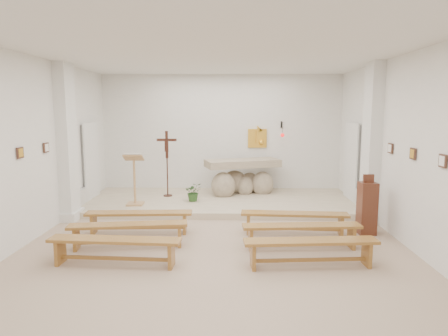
{
  "coord_description": "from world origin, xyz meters",
  "views": [
    {
      "loc": [
        0.31,
        -6.79,
        2.48
      ],
      "look_at": [
        0.14,
        1.6,
        1.25
      ],
      "focal_mm": 32.0,
      "sensor_mm": 36.0,
      "label": 1
    }
  ],
  "objects_px": {
    "lectern": "(134,179)",
    "bench_left_front": "(139,217)",
    "crucifix_stand": "(167,159)",
    "altar": "(242,179)",
    "bench_right_second": "(301,231)",
    "bench_right_third": "(311,247)",
    "bench_left_second": "(128,230)",
    "donation_pedestal": "(367,208)",
    "bench_right_front": "(294,218)",
    "bench_left_third": "(115,245)"
  },
  "relations": [
    {
      "from": "lectern",
      "to": "bench_left_front",
      "type": "bearing_deg",
      "value": -76.64
    },
    {
      "from": "crucifix_stand",
      "to": "altar",
      "type": "bearing_deg",
      "value": 15.43
    },
    {
      "from": "bench_right_second",
      "to": "bench_right_third",
      "type": "height_order",
      "value": "same"
    },
    {
      "from": "bench_left_second",
      "to": "crucifix_stand",
      "type": "bearing_deg",
      "value": 80.53
    },
    {
      "from": "lectern",
      "to": "donation_pedestal",
      "type": "bearing_deg",
      "value": -21.72
    },
    {
      "from": "bench_right_second",
      "to": "bench_left_second",
      "type": "bearing_deg",
      "value": 176.02
    },
    {
      "from": "bench_right_front",
      "to": "bench_right_second",
      "type": "bearing_deg",
      "value": -86.02
    },
    {
      "from": "bench_right_front",
      "to": "bench_left_third",
      "type": "bearing_deg",
      "value": -147.76
    },
    {
      "from": "bench_left_front",
      "to": "bench_right_third",
      "type": "height_order",
      "value": "same"
    },
    {
      "from": "crucifix_stand",
      "to": "bench_right_third",
      "type": "bearing_deg",
      "value": -51.93
    },
    {
      "from": "lectern",
      "to": "bench_right_third",
      "type": "bearing_deg",
      "value": -46.68
    },
    {
      "from": "lectern",
      "to": "bench_right_front",
      "type": "distance_m",
      "value": 4.11
    },
    {
      "from": "bench_right_front",
      "to": "bench_right_third",
      "type": "relative_size",
      "value": 1.0
    },
    {
      "from": "lectern",
      "to": "bench_right_second",
      "type": "height_order",
      "value": "lectern"
    },
    {
      "from": "crucifix_stand",
      "to": "bench_right_third",
      "type": "height_order",
      "value": "crucifix_stand"
    },
    {
      "from": "bench_left_third",
      "to": "bench_right_third",
      "type": "relative_size",
      "value": 1.0
    },
    {
      "from": "altar",
      "to": "bench_left_third",
      "type": "bearing_deg",
      "value": -131.08
    },
    {
      "from": "altar",
      "to": "bench_left_front",
      "type": "height_order",
      "value": "altar"
    },
    {
      "from": "altar",
      "to": "bench_right_front",
      "type": "bearing_deg",
      "value": -90.8
    },
    {
      "from": "bench_left_second",
      "to": "bench_right_third",
      "type": "distance_m",
      "value": 3.23
    },
    {
      "from": "altar",
      "to": "bench_left_second",
      "type": "relative_size",
      "value": 1.02
    },
    {
      "from": "bench_right_front",
      "to": "bench_left_front",
      "type": "bearing_deg",
      "value": -176.02
    },
    {
      "from": "crucifix_stand",
      "to": "bench_left_front",
      "type": "relative_size",
      "value": 0.83
    },
    {
      "from": "bench_left_second",
      "to": "bench_right_second",
      "type": "bearing_deg",
      "value": -7.69
    },
    {
      "from": "bench_left_second",
      "to": "bench_left_third",
      "type": "xyz_separation_m",
      "value": [
        -0.0,
        -0.84,
        0.0
      ]
    },
    {
      "from": "bench_left_front",
      "to": "bench_right_third",
      "type": "bearing_deg",
      "value": -31.34
    },
    {
      "from": "bench_left_second",
      "to": "bench_left_third",
      "type": "relative_size",
      "value": 1.0
    },
    {
      "from": "lectern",
      "to": "donation_pedestal",
      "type": "height_order",
      "value": "lectern"
    },
    {
      "from": "bench_right_second",
      "to": "altar",
      "type": "bearing_deg",
      "value": 99.55
    },
    {
      "from": "altar",
      "to": "donation_pedestal",
      "type": "distance_m",
      "value": 4.0
    },
    {
      "from": "altar",
      "to": "bench_right_third",
      "type": "bearing_deg",
      "value": -96.35
    },
    {
      "from": "lectern",
      "to": "bench_right_second",
      "type": "bearing_deg",
      "value": -39.0
    },
    {
      "from": "crucifix_stand",
      "to": "donation_pedestal",
      "type": "relative_size",
      "value": 1.46
    },
    {
      "from": "altar",
      "to": "bench_left_second",
      "type": "distance_m",
      "value": 4.61
    },
    {
      "from": "donation_pedestal",
      "to": "bench_left_third",
      "type": "relative_size",
      "value": 0.57
    },
    {
      "from": "bench_left_front",
      "to": "bench_left_third",
      "type": "bearing_deg",
      "value": -93.08
    },
    {
      "from": "bench_right_third",
      "to": "bench_left_third",
      "type": "bearing_deg",
      "value": 175.73
    },
    {
      "from": "bench_right_front",
      "to": "bench_right_second",
      "type": "xyz_separation_m",
      "value": [
        0.0,
        -0.84,
        0.0
      ]
    },
    {
      "from": "crucifix_stand",
      "to": "lectern",
      "type": "bearing_deg",
      "value": -117.52
    },
    {
      "from": "bench_right_second",
      "to": "bench_right_third",
      "type": "xyz_separation_m",
      "value": [
        0.0,
        -0.84,
        0.0
      ]
    },
    {
      "from": "bench_right_second",
      "to": "bench_left_third",
      "type": "xyz_separation_m",
      "value": [
        -3.12,
        -0.84,
        0.0
      ]
    },
    {
      "from": "bench_left_third",
      "to": "bench_right_third",
      "type": "distance_m",
      "value": 3.12
    },
    {
      "from": "bench_left_front",
      "to": "bench_right_second",
      "type": "xyz_separation_m",
      "value": [
        3.12,
        -0.84,
        0.0
      ]
    },
    {
      "from": "crucifix_stand",
      "to": "bench_left_third",
      "type": "xyz_separation_m",
      "value": [
        -0.11,
        -4.53,
        -0.84
      ]
    },
    {
      "from": "bench_left_second",
      "to": "bench_right_third",
      "type": "xyz_separation_m",
      "value": [
        3.12,
        -0.84,
        0.0
      ]
    },
    {
      "from": "altar",
      "to": "donation_pedestal",
      "type": "relative_size",
      "value": 1.79
    },
    {
      "from": "bench_right_second",
      "to": "bench_right_third",
      "type": "relative_size",
      "value": 1.0
    },
    {
      "from": "bench_left_third",
      "to": "bench_right_second",
      "type": "bearing_deg",
      "value": 18.47
    },
    {
      "from": "donation_pedestal",
      "to": "bench_right_second",
      "type": "height_order",
      "value": "donation_pedestal"
    },
    {
      "from": "lectern",
      "to": "bench_left_second",
      "type": "xyz_separation_m",
      "value": [
        0.53,
        -2.67,
        -0.46
      ]
    }
  ]
}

